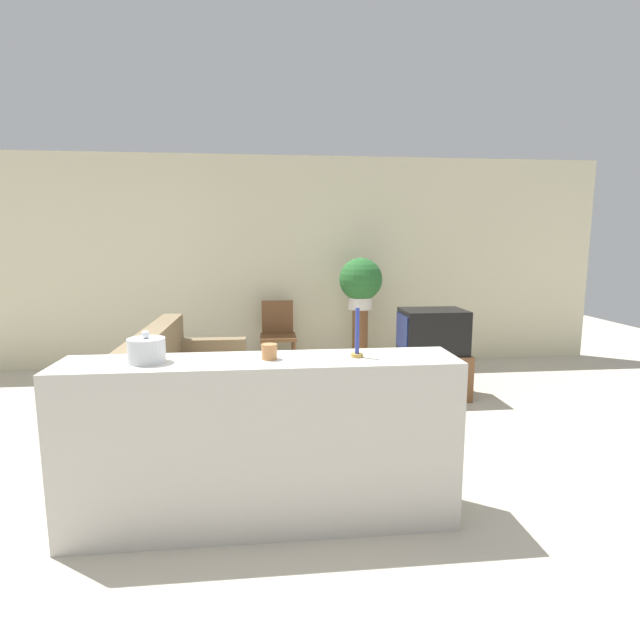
{
  "coord_description": "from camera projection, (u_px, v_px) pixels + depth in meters",
  "views": [
    {
      "loc": [
        0.04,
        -3.13,
        1.65
      ],
      "look_at": [
        0.57,
        1.76,
        0.85
      ],
      "focal_mm": 28.0,
      "sensor_mm": 36.0,
      "label": 1
    }
  ],
  "objects": [
    {
      "name": "ground_plane",
      "position": [
        264.0,
        489.0,
        3.33
      ],
      "size": [
        14.0,
        14.0,
        0.0
      ],
      "primitive_type": "plane",
      "color": "beige"
    },
    {
      "name": "wall_back",
      "position": [
        263.0,
        263.0,
        6.48
      ],
      "size": [
        9.0,
        0.06,
        2.7
      ],
      "color": "beige",
      "rests_on": "ground_plane"
    },
    {
      "name": "couch",
      "position": [
        188.0,
        391.0,
        4.49
      ],
      "size": [
        0.86,
        1.94,
        0.86
      ],
      "color": "#847051",
      "rests_on": "ground_plane"
    },
    {
      "name": "tv_stand",
      "position": [
        431.0,
        374.0,
        5.27
      ],
      "size": [
        0.71,
        0.55,
        0.47
      ],
      "color": "brown",
      "rests_on": "ground_plane"
    },
    {
      "name": "television",
      "position": [
        432.0,
        331.0,
        5.2
      ],
      "size": [
        0.66,
        0.49,
        0.45
      ],
      "color": "black",
      "rests_on": "tv_stand"
    },
    {
      "name": "wooden_chair",
      "position": [
        278.0,
        332.0,
        6.24
      ],
      "size": [
        0.44,
        0.44,
        0.88
      ],
      "color": "brown",
      "rests_on": "ground_plane"
    },
    {
      "name": "plant_stand",
      "position": [
        360.0,
        341.0,
        6.22
      ],
      "size": [
        0.19,
        0.19,
        0.8
      ],
      "color": "brown",
      "rests_on": "ground_plane"
    },
    {
      "name": "potted_plant",
      "position": [
        361.0,
        281.0,
        6.1
      ],
      "size": [
        0.53,
        0.53,
        0.63
      ],
      "color": "white",
      "rests_on": "plant_stand"
    },
    {
      "name": "foreground_counter",
      "position": [
        263.0,
        443.0,
        2.87
      ],
      "size": [
        2.23,
        0.44,
        0.98
      ],
      "color": "beige",
      "rests_on": "ground_plane"
    },
    {
      "name": "decorative_bowl",
      "position": [
        147.0,
        350.0,
        2.71
      ],
      "size": [
        0.2,
        0.2,
        0.18
      ],
      "color": "silver",
      "rests_on": "foreground_counter"
    },
    {
      "name": "candle_jar",
      "position": [
        269.0,
        352.0,
        2.79
      ],
      "size": [
        0.09,
        0.09,
        0.09
      ],
      "color": "#C6844C",
      "rests_on": "foreground_counter"
    },
    {
      "name": "candlestick",
      "position": [
        357.0,
        340.0,
        2.83
      ],
      "size": [
        0.07,
        0.07,
        0.28
      ],
      "color": "#B7933D",
      "rests_on": "foreground_counter"
    }
  ]
}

